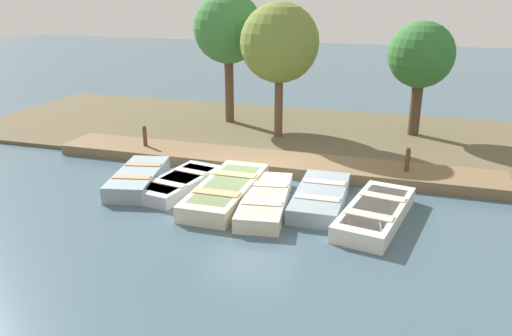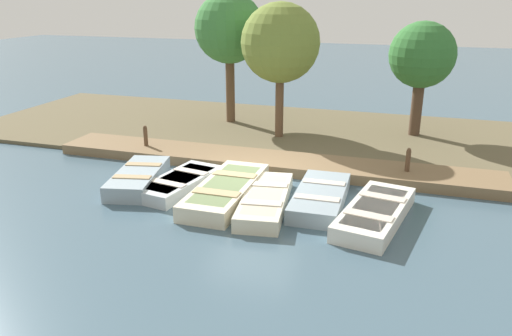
# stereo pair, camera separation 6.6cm
# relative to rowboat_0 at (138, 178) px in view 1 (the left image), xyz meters

# --- Properties ---
(ground_plane) EXTENTS (80.00, 80.00, 0.00)m
(ground_plane) POSITION_rel_rowboat_0_xyz_m (-1.11, 2.86, -0.22)
(ground_plane) COLOR #425B6B
(shore_bank) EXTENTS (8.00, 24.00, 0.12)m
(shore_bank) POSITION_rel_rowboat_0_xyz_m (-6.11, 2.86, -0.16)
(shore_bank) COLOR brown
(shore_bank) RESTS_ON ground_plane
(dock_walkway) EXTENTS (1.56, 13.22, 0.29)m
(dock_walkway) POSITION_rel_rowboat_0_xyz_m (-2.50, 2.86, -0.07)
(dock_walkway) COLOR brown
(dock_walkway) RESTS_ON ground_plane
(rowboat_0) EXTENTS (2.78, 1.59, 0.44)m
(rowboat_0) POSITION_rel_rowboat_0_xyz_m (0.00, 0.00, 0.00)
(rowboat_0) COLOR #8C9EA8
(rowboat_0) RESTS_ON ground_plane
(rowboat_1) EXTENTS (2.79, 1.54, 0.36)m
(rowboat_1) POSITION_rel_rowboat_0_xyz_m (-0.09, 1.17, -0.04)
(rowboat_1) COLOR #B2BCC1
(rowboat_1) RESTS_ON ground_plane
(rowboat_2) EXTENTS (3.44, 1.24, 0.42)m
(rowboat_2) POSITION_rel_rowboat_0_xyz_m (0.12, 2.55, -0.01)
(rowboat_2) COLOR beige
(rowboat_2) RESTS_ON ground_plane
(rowboat_3) EXTENTS (3.17, 1.42, 0.38)m
(rowboat_3) POSITION_rel_rowboat_0_xyz_m (0.36, 3.65, -0.03)
(rowboat_3) COLOR beige
(rowboat_3) RESTS_ON ground_plane
(rowboat_4) EXTENTS (2.82, 1.20, 0.40)m
(rowboat_4) POSITION_rel_rowboat_0_xyz_m (-0.19, 4.88, -0.02)
(rowboat_4) COLOR #8C9EA8
(rowboat_4) RESTS_ON ground_plane
(rowboat_5) EXTENTS (3.21, 1.69, 0.40)m
(rowboat_5) POSITION_rel_rowboat_0_xyz_m (0.35, 6.23, -0.02)
(rowboat_5) COLOR silver
(rowboat_5) RESTS_ON ground_plane
(mooring_post_near) EXTENTS (0.13, 0.13, 0.95)m
(mooring_post_near) POSITION_rel_rowboat_0_xyz_m (-2.48, -1.15, 0.26)
(mooring_post_near) COLOR brown
(mooring_post_near) RESTS_ON ground_plane
(mooring_post_far) EXTENTS (0.13, 0.13, 0.95)m
(mooring_post_far) POSITION_rel_rowboat_0_xyz_m (-2.48, 6.83, 0.26)
(mooring_post_far) COLOR brown
(mooring_post_far) RESTS_ON ground_plane
(park_tree_far_left) EXTENTS (2.58, 2.58, 4.94)m
(park_tree_far_left) POSITION_rel_rowboat_0_xyz_m (-6.92, 0.08, 3.39)
(park_tree_far_left) COLOR brown
(park_tree_far_left) RESTS_ON ground_plane
(park_tree_left) EXTENTS (2.63, 2.63, 4.64)m
(park_tree_left) POSITION_rel_rowboat_0_xyz_m (-5.42, 2.43, 3.08)
(park_tree_left) COLOR brown
(park_tree_left) RESTS_ON ground_plane
(park_tree_center) EXTENTS (2.23, 2.23, 4.02)m
(park_tree_center) POSITION_rel_rowboat_0_xyz_m (-7.06, 6.95, 2.64)
(park_tree_center) COLOR #4C3828
(park_tree_center) RESTS_ON ground_plane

